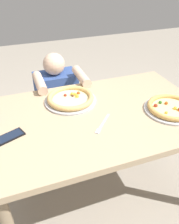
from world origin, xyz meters
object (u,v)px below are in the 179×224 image
Objects in this scene: pizza_near at (171,108)px; fork at (102,124)px; diner_seated at (58,105)px; pizza_far at (71,99)px; cell_phone at (10,136)px.

pizza_near reaches higher than fork.
diner_seated is at bearing 96.75° from fork.
pizza_near is 0.36× the size of diner_seated.
diner_seated is at bearing 124.21° from pizza_near.
fork is at bearing -72.18° from pizza_far.
cell_phone is (-0.41, -0.25, -0.02)m from pizza_far.
diner_seated is (0.00, 0.50, -0.35)m from pizza_far.
pizza_far is 0.61m from diner_seated.
fork is (0.10, -0.31, -0.02)m from pizza_far.
diner_seated reaches higher than pizza_near.
pizza_near is at bearing -1.49° from fork.
fork is at bearing -83.25° from diner_seated.
pizza_near is 1.05m from diner_seated.
diner_seated is (0.42, 0.74, -0.33)m from cell_phone.
diner_seated is (-0.10, 0.81, -0.33)m from fork.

